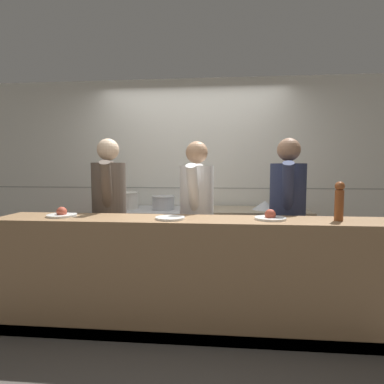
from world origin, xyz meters
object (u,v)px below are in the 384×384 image
at_px(pepper_mill, 339,200).
at_px(sauce_pot, 163,202).
at_px(stock_pot, 125,200).
at_px(plated_dish_dessert, 270,217).
at_px(chef_line, 287,215).
at_px(oven_range, 146,244).
at_px(chef_sous, 197,215).
at_px(plated_dish_appetiser, 170,218).
at_px(plated_dish_main, 62,214).
at_px(chef_head_cook, 109,212).
at_px(mixing_bowl_steel, 265,205).

bearing_deg(pepper_mill, sauce_pot, 145.54).
distance_m(stock_pot, sauce_pot, 0.50).
xyz_separation_m(plated_dish_dessert, chef_line, (0.26, 0.52, -0.06)).
relative_size(oven_range, chef_sous, 0.69).
bearing_deg(plated_dish_appetiser, chef_sous, 72.19).
relative_size(oven_range, pepper_mill, 3.64).
bearing_deg(oven_range, stock_pot, 176.89).
bearing_deg(oven_range, plated_dish_main, -112.05).
height_order(plated_dish_dessert, chef_line, chef_line).
xyz_separation_m(plated_dish_appetiser, chef_head_cook, (-0.74, 0.58, -0.04)).
bearing_deg(chef_line, chef_sous, -166.82).
bearing_deg(plated_dish_main, sauce_pot, 57.93).
bearing_deg(stock_pot, plated_dish_appetiser, -57.50).
relative_size(sauce_pot, pepper_mill, 0.90).
bearing_deg(oven_range, chef_head_cook, -110.25).
relative_size(sauce_pot, chef_head_cook, 0.17).
bearing_deg(plated_dish_main, stock_pot, 80.02).
xyz_separation_m(stock_pot, sauce_pot, (0.50, -0.04, -0.02)).
xyz_separation_m(plated_dish_main, pepper_mill, (2.36, -0.01, 0.15)).
bearing_deg(oven_range, chef_line, -21.28).
xyz_separation_m(sauce_pot, pepper_mill, (1.65, -1.13, 0.16)).
bearing_deg(chef_sous, chef_head_cook, -175.58).
bearing_deg(plated_dish_dessert, plated_dish_appetiser, -176.29).
bearing_deg(stock_pot, pepper_mill, -28.64).
height_order(plated_dish_main, chef_head_cook, chef_head_cook).
xyz_separation_m(pepper_mill, chef_head_cook, (-2.12, 0.54, -0.20)).
relative_size(mixing_bowl_steel, plated_dish_dessert, 1.16).
distance_m(stock_pot, chef_line, 1.97).
relative_size(oven_range, plated_dish_appetiser, 4.67).
bearing_deg(plated_dish_appetiser, pepper_mill, 1.63).
bearing_deg(stock_pot, chef_line, -18.92).
height_order(plated_dish_main, chef_line, chef_line).
relative_size(stock_pot, sauce_pot, 1.21).
xyz_separation_m(mixing_bowl_steel, plated_dish_main, (-1.94, -1.13, 0.04)).
height_order(plated_dish_appetiser, chef_sous, chef_sous).
xyz_separation_m(sauce_pot, chef_head_cook, (-0.47, -0.59, -0.04)).
xyz_separation_m(stock_pot, chef_line, (1.86, -0.64, -0.06)).
xyz_separation_m(plated_dish_main, chef_head_cook, (0.24, 0.53, -0.05)).
bearing_deg(plated_dish_appetiser, chef_line, 27.83).
bearing_deg(plated_dish_appetiser, mixing_bowl_steel, 50.80).
bearing_deg(sauce_pot, plated_dish_main, -122.07).
bearing_deg(pepper_mill, plated_dish_main, 179.70).
height_order(stock_pot, plated_dish_appetiser, stock_pot).
bearing_deg(chef_sous, plated_dish_dessert, -33.19).
distance_m(sauce_pot, plated_dish_main, 1.32).
bearing_deg(chef_head_cook, chef_line, -14.65).
relative_size(plated_dish_main, plated_dish_dessert, 0.98).
bearing_deg(sauce_pot, plated_dish_appetiser, -76.80).
height_order(mixing_bowl_steel, plated_dish_main, plated_dish_main).
bearing_deg(chef_sous, pepper_mill, -18.82).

